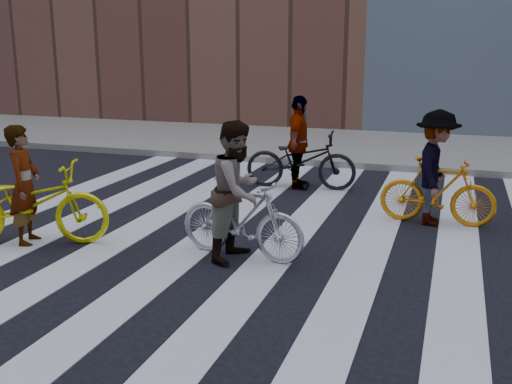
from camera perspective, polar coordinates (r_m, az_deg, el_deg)
The scene contains 11 objects.
ground at distance 8.41m, azimuth -0.42°, elevation -4.14°, with size 100.00×100.00×0.00m, color black.
sidewalk_far at distance 15.50m, azimuth 8.63°, elevation 4.34°, with size 100.00×5.00×0.15m, color gray.
zebra_crosswalk at distance 8.41m, azimuth -0.42°, elevation -4.10°, with size 8.25×10.00×0.01m.
bike_yellow_left at distance 8.48m, azimuth -20.79°, elevation -1.04°, with size 0.73×2.10×1.10m, color #F8FA0D.
bike_silver_mid at distance 7.40m, azimuth -1.39°, elevation -2.55°, with size 0.48×1.69×1.02m, color silver.
bike_yellow_right at distance 9.20m, azimuth 16.91°, elevation 0.06°, with size 0.47×1.66×1.00m, color orange.
bike_dark_rear at distance 11.04m, azimuth 4.29°, elevation 3.04°, with size 0.71×2.03×1.07m, color black.
rider_left at distance 8.45m, azimuth -21.20°, elevation 0.61°, with size 0.58×0.38×1.60m, color slate.
rider_mid at distance 7.33m, azimuth -1.77°, elevation 0.13°, with size 0.84×0.65×1.72m, color slate.
rider_right at distance 9.13m, azimuth 16.75°, elevation 2.21°, with size 1.10×0.63×1.70m, color slate.
rider_rear at distance 11.00m, azimuth 4.06°, elevation 4.71°, with size 1.00×0.42×1.71m, color slate.
Camera 1 is at (2.60, -7.57, 2.60)m, focal length 42.00 mm.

